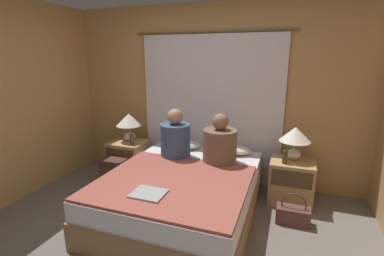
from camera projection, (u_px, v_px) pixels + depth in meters
ground_plane at (156, 251)px, 2.64m from camera, size 16.00×16.00×0.00m
wall_back at (211, 95)px, 3.99m from camera, size 4.34×0.06×2.50m
curtain_panel at (210, 109)px, 3.98m from camera, size 2.23×0.02×2.12m
bed at (183, 193)px, 3.22m from camera, size 1.59×2.01×0.51m
nightstand_left at (129, 159)px, 4.23m from camera, size 0.52×0.46×0.55m
nightstand_right at (291, 182)px, 3.46m from camera, size 0.52×0.46×0.55m
lamp_left at (129, 122)px, 4.15m from camera, size 0.37×0.37×0.42m
lamp_right at (295, 137)px, 3.38m from camera, size 0.37×0.37×0.42m
pillow_left at (181, 144)px, 3.99m from camera, size 0.58×0.31×0.12m
pillow_right at (229, 149)px, 3.76m from camera, size 0.58×0.31×0.12m
blanket_on_bed at (173, 182)px, 2.89m from camera, size 1.53×1.37×0.03m
person_left_in_bed at (175, 138)px, 3.58m from camera, size 0.38×0.38×0.64m
person_right_in_bed at (220, 144)px, 3.39m from camera, size 0.41×0.41×0.62m
beer_bottle_on_left_stand at (132, 139)px, 3.99m from camera, size 0.06×0.06×0.21m
beer_bottle_on_right_stand at (285, 156)px, 3.31m from camera, size 0.06×0.06×0.23m
laptop_on_bed at (148, 194)px, 2.59m from camera, size 0.31×0.26×0.02m
backpack_on_floor at (114, 171)px, 3.90m from camera, size 0.36×0.20×0.41m
handbag_on_floor at (293, 214)px, 3.06m from camera, size 0.36×0.17×0.36m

